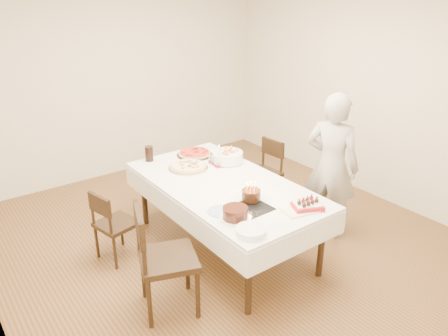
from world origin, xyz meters
TOP-DOWN VIEW (x-y plane):
  - floor at (0.00, 0.00)m, footprint 5.00×5.00m
  - wall_back at (0.00, 2.50)m, footprint 4.50×0.04m
  - wall_right at (2.25, 0.00)m, footprint 0.04×5.00m
  - dining_table at (-0.08, -0.06)m, footprint 1.49×2.30m
  - chair_right_savory at (0.89, 0.45)m, footprint 0.46×0.46m
  - chair_left_savory at (-1.05, 0.44)m, footprint 0.47×0.47m
  - chair_left_dessert at (-1.01, -0.54)m, footprint 0.65×0.65m
  - person at (1.03, -0.49)m, footprint 0.57×0.68m
  - pizza_white at (-0.17, 0.47)m, footprint 0.51×0.51m
  - pizza_pepperoni at (0.10, 0.76)m, footprint 0.47×0.47m
  - red_placemat at (0.22, 0.38)m, footprint 0.31×0.31m
  - pasta_bowl at (0.28, 0.37)m, footprint 0.36×0.36m
  - taper_candle at (0.14, 0.32)m, footprint 0.07×0.07m
  - shaker_pair at (0.11, 0.41)m, footprint 0.11×0.11m
  - cola_glass at (-0.40, 0.92)m, footprint 0.09×0.09m
  - layer_cake at (-0.43, -0.69)m, footprint 0.27×0.27m
  - cake_board at (-0.19, -0.63)m, footprint 0.32×0.32m
  - birthday_cake at (-0.11, -0.52)m, footprint 0.22×0.22m
  - strawberry_box at (0.19, -0.94)m, footprint 0.31×0.26m
  - box_lid at (0.13, -0.91)m, footprint 0.37×0.29m
  - plate_stack at (-0.48, -0.95)m, footprint 0.30×0.30m
  - china_plate at (-0.46, -0.52)m, footprint 0.26×0.26m

SIDE VIEW (x-z plane):
  - floor at x=0.00m, z-range 0.00..0.00m
  - dining_table at x=-0.08m, z-range 0.00..0.75m
  - chair_left_savory at x=-1.05m, z-range 0.00..0.77m
  - chair_right_savory at x=0.89m, z-range 0.00..0.83m
  - chair_left_dessert at x=-1.01m, z-range 0.00..0.99m
  - red_placemat at x=0.22m, z-range 0.75..0.75m
  - cake_board at x=-0.19m, z-range 0.74..0.76m
  - box_lid at x=0.13m, z-range 0.74..0.76m
  - china_plate at x=-0.46m, z-range 0.75..0.76m
  - pizza_white at x=-0.17m, z-range 0.75..0.79m
  - pizza_pepperoni at x=0.10m, z-range 0.75..0.79m
  - plate_stack at x=-0.48m, z-range 0.75..0.80m
  - strawberry_box at x=0.19m, z-range 0.75..0.82m
  - person at x=1.03m, z-range 0.00..1.60m
  - shaker_pair at x=0.11m, z-range 0.75..0.85m
  - layer_cake at x=-0.43m, z-range 0.75..0.86m
  - pasta_bowl at x=0.28m, z-range 0.76..0.87m
  - cola_glass at x=-0.40m, z-range 0.75..0.92m
  - birthday_cake at x=-0.11m, z-range 0.76..0.93m
  - taper_candle at x=0.14m, z-range 0.75..1.00m
  - wall_back at x=0.00m, z-range 0.00..2.70m
  - wall_right at x=2.25m, z-range 0.00..2.70m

